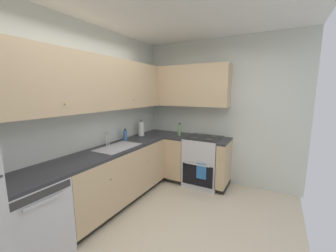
% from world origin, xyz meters
% --- Properties ---
extents(ground_plane, '(3.93, 2.84, 0.02)m').
position_xyz_m(ground_plane, '(0.00, 0.00, -0.01)').
color(ground_plane, beige).
extents(wall_back, '(4.03, 0.05, 2.66)m').
position_xyz_m(wall_back, '(0.00, 1.44, 1.33)').
color(wall_back, silver).
rests_on(wall_back, ground_plane).
extents(wall_right, '(0.05, 2.94, 2.66)m').
position_xyz_m(wall_right, '(1.99, 0.00, 1.33)').
color(wall_right, silver).
rests_on(wall_right, ground_plane).
extents(dishwasher, '(0.60, 0.63, 0.85)m').
position_xyz_m(dishwasher, '(-0.85, 1.12, 0.43)').
color(dishwasher, silver).
rests_on(dishwasher, ground_plane).
extents(lower_cabinets_back, '(1.91, 0.62, 0.85)m').
position_xyz_m(lower_cabinets_back, '(0.41, 1.12, 0.43)').
color(lower_cabinets_back, tan).
rests_on(lower_cabinets_back, ground_plane).
extents(countertop_back, '(3.12, 0.60, 0.03)m').
position_xyz_m(countertop_back, '(0.41, 1.12, 0.87)').
color(countertop_back, '#2D2D33').
rests_on(countertop_back, lower_cabinets_back).
extents(lower_cabinets_right, '(0.62, 1.12, 0.85)m').
position_xyz_m(lower_cabinets_right, '(1.67, 0.38, 0.43)').
color(lower_cabinets_right, tan).
rests_on(lower_cabinets_right, ground_plane).
extents(countertop_right, '(0.60, 1.12, 0.03)m').
position_xyz_m(countertop_right, '(1.67, 0.38, 0.87)').
color(countertop_right, '#2D2D33').
rests_on(countertop_right, lower_cabinets_right).
extents(oven_range, '(0.68, 0.62, 1.03)m').
position_xyz_m(oven_range, '(1.68, 0.15, 0.45)').
color(oven_range, silver).
rests_on(oven_range, ground_plane).
extents(upper_cabinets_back, '(2.80, 0.34, 0.75)m').
position_xyz_m(upper_cabinets_back, '(0.25, 1.26, 1.82)').
color(upper_cabinets_back, tan).
extents(upper_cabinets_right, '(0.32, 1.65, 0.75)m').
position_xyz_m(upper_cabinets_right, '(1.81, 0.59, 1.82)').
color(upper_cabinets_right, tan).
extents(sink, '(0.68, 0.40, 0.10)m').
position_xyz_m(sink, '(0.44, 1.09, 0.84)').
color(sink, '#B7B7BC').
rests_on(sink, countertop_back).
extents(faucet, '(0.07, 0.16, 0.20)m').
position_xyz_m(faucet, '(0.44, 1.30, 1.01)').
color(faucet, silver).
rests_on(faucet, countertop_back).
extents(soap_bottle, '(0.06, 0.06, 0.20)m').
position_xyz_m(soap_bottle, '(0.86, 1.30, 0.97)').
color(soap_bottle, '#3F72BF').
rests_on(soap_bottle, countertop_back).
extents(paper_towel_roll, '(0.11, 0.11, 0.32)m').
position_xyz_m(paper_towel_roll, '(1.30, 1.28, 1.02)').
color(paper_towel_roll, white).
rests_on(paper_towel_roll, countertop_back).
extents(oil_bottle, '(0.06, 0.06, 0.24)m').
position_xyz_m(oil_bottle, '(1.67, 0.65, 1.00)').
color(oil_bottle, '#729E66').
rests_on(oil_bottle, countertop_right).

